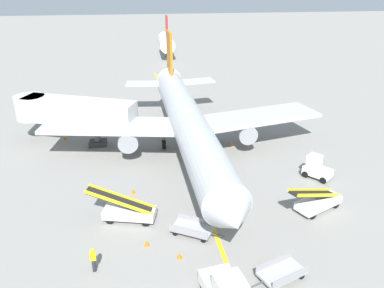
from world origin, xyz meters
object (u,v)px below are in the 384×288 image
(safety_cone_wingtip_right, at_px, (133,191))
(safety_cone_nose_left, at_px, (180,255))
(baggage_tug_near_wing, at_px, (316,168))
(belt_loader_aft_hold, at_px, (318,201))
(baggage_cart_empty_trailing, at_px, (282,273))
(airliner, at_px, (187,121))
(jet_bridge, at_px, (67,111))
(baggage_cart_loaded, at_px, (192,228))
(safety_cone_wingtip_left, at_px, (232,144))
(ground_crew_marshaller, at_px, (93,259))
(belt_loader_forward_hold, at_px, (128,211))
(safety_cone_tail_area, at_px, (65,138))
(safety_cone_nose_right, at_px, (147,243))

(safety_cone_wingtip_right, bearing_deg, safety_cone_nose_left, -70.64)
(baggage_tug_near_wing, xyz_separation_m, belt_loader_aft_hold, (-2.04, -4.96, -0.15))
(baggage_cart_empty_trailing, xyz_separation_m, safety_cone_nose_left, (-5.84, 2.64, -0.25))
(airliner, bearing_deg, jet_bridge, 160.52)
(belt_loader_aft_hold, height_order, baggage_cart_loaded, belt_loader_aft_hold)
(baggage_cart_loaded, bearing_deg, baggage_cart_empty_trailing, -47.08)
(jet_bridge, relative_size, belt_loader_aft_hold, 2.57)
(safety_cone_wingtip_left, bearing_deg, ground_crew_marshaller, -125.71)
(belt_loader_forward_hold, relative_size, safety_cone_tail_area, 11.73)
(jet_bridge, relative_size, baggage_cart_loaded, 3.53)
(safety_cone_nose_left, relative_size, safety_cone_wingtip_right, 1.00)
(belt_loader_forward_hold, height_order, safety_cone_wingtip_right, belt_loader_forward_hold)
(jet_bridge, bearing_deg, safety_cone_wingtip_left, -10.58)
(baggage_cart_loaded, height_order, baggage_cart_empty_trailing, same)
(baggage_cart_loaded, relative_size, baggage_cart_empty_trailing, 0.97)
(belt_loader_forward_hold, bearing_deg, airliner, 62.70)
(baggage_cart_loaded, bearing_deg, baggage_tug_near_wing, 29.53)
(belt_loader_forward_hold, height_order, ground_crew_marshaller, belt_loader_forward_hold)
(belt_loader_aft_hold, relative_size, safety_cone_nose_left, 11.45)
(jet_bridge, height_order, ground_crew_marshaller, jet_bridge)
(airliner, xyz_separation_m, safety_cone_nose_right, (-4.44, -14.31, -3.20))
(safety_cone_wingtip_right, bearing_deg, belt_loader_aft_hold, -16.94)
(belt_loader_aft_hold, bearing_deg, safety_cone_nose_left, -159.07)
(belt_loader_aft_hold, bearing_deg, safety_cone_wingtip_right, 163.06)
(baggage_tug_near_wing, relative_size, safety_cone_wingtip_right, 6.05)
(belt_loader_aft_hold, bearing_deg, baggage_tug_near_wing, 67.63)
(belt_loader_forward_hold, height_order, safety_cone_tail_area, belt_loader_forward_hold)
(jet_bridge, relative_size, ground_crew_marshaller, 7.62)
(airliner, xyz_separation_m, safety_cone_wingtip_left, (4.85, 1.10, -3.20))
(jet_bridge, distance_m, safety_cone_wingtip_right, 13.80)
(baggage_cart_empty_trailing, relative_size, ground_crew_marshaller, 2.22)
(baggage_cart_empty_trailing, distance_m, safety_cone_nose_right, 8.94)
(safety_cone_nose_right, xyz_separation_m, safety_cone_wingtip_right, (-0.94, 6.95, 0.00))
(safety_cone_nose_left, distance_m, safety_cone_wingtip_left, 18.44)
(baggage_tug_near_wing, distance_m, baggage_cart_empty_trailing, 13.86)
(baggage_cart_loaded, relative_size, safety_cone_nose_left, 8.34)
(safety_cone_wingtip_left, bearing_deg, belt_loader_forward_hold, -130.95)
(safety_cone_nose_right, relative_size, safety_cone_tail_area, 1.00)
(safety_cone_nose_left, bearing_deg, airliner, 81.43)
(safety_cone_wingtip_left, relative_size, safety_cone_tail_area, 1.00)
(baggage_cart_loaded, bearing_deg, safety_cone_wingtip_left, 67.25)
(belt_loader_aft_hold, height_order, safety_cone_nose_right, belt_loader_aft_hold)
(safety_cone_nose_right, bearing_deg, airliner, 72.76)
(belt_loader_aft_hold, height_order, ground_crew_marshaller, belt_loader_aft_hold)
(baggage_tug_near_wing, bearing_deg, airliner, 148.01)
(baggage_cart_empty_trailing, bearing_deg, safety_cone_nose_left, 155.72)
(airliner, distance_m, belt_loader_aft_hold, 14.74)
(baggage_cart_empty_trailing, bearing_deg, belt_loader_aft_hold, 52.85)
(baggage_cart_empty_trailing, bearing_deg, ground_crew_marshaller, 169.09)
(airliner, distance_m, ground_crew_marshaller, 18.24)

